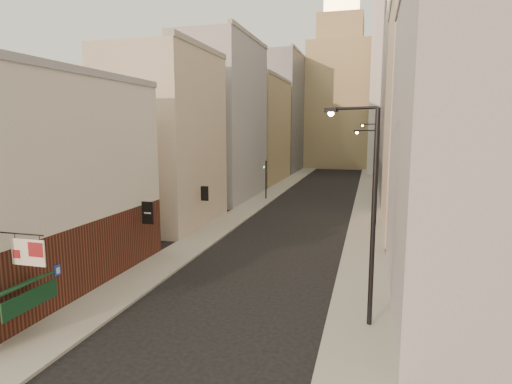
# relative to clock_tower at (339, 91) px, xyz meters

# --- Properties ---
(sidewalk_left) EXTENTS (3.00, 140.00, 0.15)m
(sidewalk_left) POSITION_rel_clock_tower_xyz_m (-5.50, -37.00, -17.56)
(sidewalk_left) COLOR gray
(sidewalk_left) RESTS_ON ground
(sidewalk_right) EXTENTS (3.00, 140.00, 0.15)m
(sidewalk_right) POSITION_rel_clock_tower_xyz_m (7.50, -37.00, -17.56)
(sidewalk_right) COLOR gray
(sidewalk_right) RESTS_ON ground
(near_building_left) EXTENTS (8.30, 23.04, 12.30)m
(near_building_left) POSITION_rel_clock_tower_xyz_m (-9.99, -83.00, -11.61)
(near_building_left) COLOR #5C2B1D
(near_building_left) RESTS_ON ground
(left_bldg_beige) EXTENTS (8.00, 12.00, 16.00)m
(left_bldg_beige) POSITION_rel_clock_tower_xyz_m (-11.00, -66.00, -9.63)
(left_bldg_beige) COLOR #B1A28C
(left_bldg_beige) RESTS_ON ground
(left_bldg_grey) EXTENTS (8.00, 16.00, 20.00)m
(left_bldg_grey) POSITION_rel_clock_tower_xyz_m (-11.00, -50.00, -7.63)
(left_bldg_grey) COLOR gray
(left_bldg_grey) RESTS_ON ground
(left_bldg_tan) EXTENTS (8.00, 18.00, 17.00)m
(left_bldg_tan) POSITION_rel_clock_tower_xyz_m (-11.00, -32.00, -9.13)
(left_bldg_tan) COLOR tan
(left_bldg_tan) RESTS_ON ground
(left_bldg_wingrid) EXTENTS (8.00, 20.00, 24.00)m
(left_bldg_wingrid) POSITION_rel_clock_tower_xyz_m (-11.00, -12.00, -5.63)
(left_bldg_wingrid) COLOR gray
(left_bldg_wingrid) RESTS_ON ground
(right_bldg_grey) EXTENTS (8.00, 16.00, 16.00)m
(right_bldg_grey) POSITION_rel_clock_tower_xyz_m (13.00, -80.00, -9.63)
(right_bldg_grey) COLOR gray
(right_bldg_grey) RESTS_ON ground
(right_bldg_beige) EXTENTS (8.00, 16.00, 20.00)m
(right_bldg_beige) POSITION_rel_clock_tower_xyz_m (13.00, -62.00, -7.63)
(right_bldg_beige) COLOR #B1A28C
(right_bldg_beige) RESTS_ON ground
(right_bldg_wingrid) EXTENTS (8.00, 20.00, 26.00)m
(right_bldg_wingrid) POSITION_rel_clock_tower_xyz_m (13.00, -42.00, -4.63)
(right_bldg_wingrid) COLOR gray
(right_bldg_wingrid) RESTS_ON ground
(highrise) EXTENTS (21.00, 23.00, 51.20)m
(highrise) POSITION_rel_clock_tower_xyz_m (19.00, -14.00, 8.02)
(highrise) COLOR gray
(highrise) RESTS_ON ground
(clock_tower) EXTENTS (14.00, 14.00, 44.90)m
(clock_tower) POSITION_rel_clock_tower_xyz_m (0.00, 0.00, 0.00)
(clock_tower) COLOR tan
(clock_tower) RESTS_ON ground
(white_tower) EXTENTS (8.00, 8.00, 41.50)m
(white_tower) POSITION_rel_clock_tower_xyz_m (11.00, -14.00, 0.97)
(white_tower) COLOR silver
(white_tower) RESTS_ON ground
(streetlamp_near) EXTENTS (2.51, 1.14, 10.06)m
(streetlamp_near) POSITION_rel_clock_tower_xyz_m (7.72, -83.28, -11.88)
(streetlamp_near) COLOR black
(streetlamp_near) RESTS_ON ground
(streetlamp_mid) EXTENTS (2.33, 0.59, 8.94)m
(streetlamp_mid) POSITION_rel_clock_tower_xyz_m (8.12, -61.96, -12.52)
(streetlamp_mid) COLOR black
(streetlamp_mid) RESTS_ON ground
(streetlamp_far) EXTENTS (2.39, 1.17, 9.69)m
(streetlamp_far) POSITION_rel_clock_tower_xyz_m (8.13, -40.45, -12.10)
(streetlamp_far) COLOR black
(streetlamp_far) RESTS_ON ground
(traffic_light_left) EXTENTS (0.56, 0.47, 5.00)m
(traffic_light_left) POSITION_rel_clock_tower_xyz_m (-5.08, -50.25, -14.26)
(traffic_light_left) COLOR black
(traffic_light_left) RESTS_ON ground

